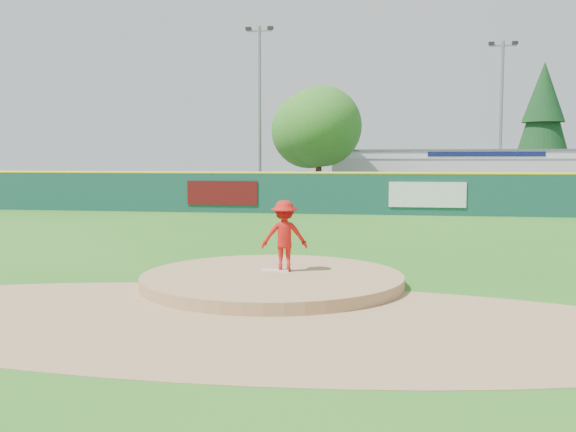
% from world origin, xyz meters
% --- Properties ---
extents(ground, '(120.00, 120.00, 0.00)m').
position_xyz_m(ground, '(0.00, 0.00, 0.00)').
color(ground, '#286B19').
rests_on(ground, ground).
extents(pitchers_mound, '(5.50, 5.50, 0.50)m').
position_xyz_m(pitchers_mound, '(0.00, 0.00, 0.00)').
color(pitchers_mound, '#9E774C').
rests_on(pitchers_mound, ground).
extents(pitching_rubber, '(0.60, 0.15, 0.04)m').
position_xyz_m(pitching_rubber, '(0.00, 0.30, 0.27)').
color(pitching_rubber, white).
rests_on(pitching_rubber, pitchers_mound).
extents(infield_dirt_arc, '(15.40, 15.40, 0.01)m').
position_xyz_m(infield_dirt_arc, '(0.00, -3.00, 0.01)').
color(infield_dirt_arc, '#9E774C').
rests_on(infield_dirt_arc, ground).
extents(parking_lot, '(44.00, 16.00, 0.02)m').
position_xyz_m(parking_lot, '(0.00, 27.00, 0.01)').
color(parking_lot, '#38383A').
rests_on(parking_lot, ground).
extents(pitcher, '(1.07, 0.74, 1.53)m').
position_xyz_m(pitcher, '(0.19, 0.38, 1.01)').
color(pitcher, red).
rests_on(pitcher, pitchers_mound).
extents(van, '(5.52, 3.29, 1.44)m').
position_xyz_m(van, '(1.86, 25.51, 0.74)').
color(van, white).
rests_on(van, parking_lot).
extents(pool_building_grp, '(15.20, 8.20, 3.31)m').
position_xyz_m(pool_building_grp, '(6.00, 31.99, 1.66)').
color(pool_building_grp, silver).
rests_on(pool_building_grp, ground).
extents(fence_banners, '(13.64, 0.04, 1.20)m').
position_xyz_m(fence_banners, '(-0.99, 17.92, 1.00)').
color(fence_banners, '#560C0E').
rests_on(fence_banners, ground).
extents(playground_slide, '(1.12, 3.15, 1.74)m').
position_xyz_m(playground_slide, '(-11.49, 23.55, 0.88)').
color(playground_slide, '#1737C3').
rests_on(playground_slide, ground).
extents(outfield_fence, '(40.00, 0.14, 2.07)m').
position_xyz_m(outfield_fence, '(0.00, 18.00, 1.09)').
color(outfield_fence, '#14423A').
rests_on(outfield_fence, ground).
extents(deciduous_tree, '(5.60, 5.60, 7.36)m').
position_xyz_m(deciduous_tree, '(-2.00, 25.00, 4.55)').
color(deciduous_tree, '#382314').
rests_on(deciduous_tree, ground).
extents(conifer_tree, '(4.40, 4.40, 9.50)m').
position_xyz_m(conifer_tree, '(13.00, 36.00, 5.54)').
color(conifer_tree, '#382314').
rests_on(conifer_tree, ground).
extents(light_pole_left, '(1.75, 0.25, 11.00)m').
position_xyz_m(light_pole_left, '(-6.00, 27.00, 6.05)').
color(light_pole_left, gray).
rests_on(light_pole_left, ground).
extents(light_pole_right, '(1.75, 0.25, 10.00)m').
position_xyz_m(light_pole_right, '(9.00, 29.00, 5.54)').
color(light_pole_right, gray).
rests_on(light_pole_right, ground).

